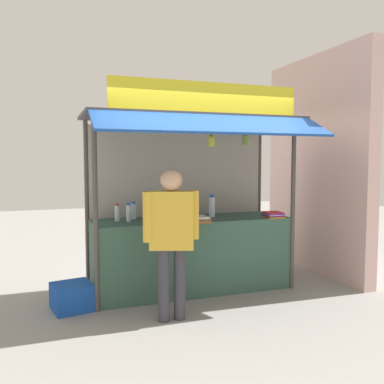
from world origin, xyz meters
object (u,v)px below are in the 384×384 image
Objects in this scene: plastic_crate at (72,297)px; magazine_stack_mid_right at (179,218)px; water_bottle_far_right at (212,206)px; water_bottle_far_left at (134,211)px; water_bottle_front_left at (129,213)px; water_bottle_right at (117,213)px; magazine_stack_center at (273,215)px; magazine_stack_back_right at (198,219)px; banana_bunch_rightmost at (245,140)px; vendor_person at (171,230)px; banana_bunch_leftmost at (211,141)px.

magazine_stack_mid_right is at bearing 6.85° from plastic_crate.
magazine_stack_mid_right is 1.59m from plastic_crate.
water_bottle_far_right is 1.05m from water_bottle_far_left.
water_bottle_front_left reaches higher than magazine_stack_mid_right.
water_bottle_right is at bearing 167.33° from magazine_stack_mid_right.
magazine_stack_back_right is (-1.08, -0.03, -0.00)m from magazine_stack_center.
banana_bunch_rightmost is at bearing -28.97° from water_bottle_far_left.
magazine_stack_mid_right is at bearing 127.00° from magazine_stack_back_right.
banana_bunch_rightmost is at bearing -69.35° from water_bottle_far_right.
banana_bunch_rightmost reaches higher than vendor_person.
water_bottle_far_right is at bearing 47.95° from magazine_stack_back_right.
water_bottle_far_left reaches higher than water_bottle_right.
water_bottle_right is (-0.13, 0.06, -0.01)m from water_bottle_front_left.
water_bottle_front_left is 0.54× the size of plastic_crate.
plastic_crate is (-1.62, 0.26, -1.80)m from banana_bunch_leftmost.
magazine_stack_center is 2.75m from plastic_crate.
banana_bunch_rightmost is at bearing -0.15° from banana_bunch_leftmost.
water_bottle_front_left is at bearing 170.11° from magazine_stack_mid_right.
banana_bunch_rightmost reaches higher than magazine_stack_mid_right.
banana_bunch_leftmost is (0.27, -0.42, 0.97)m from magazine_stack_mid_right.
water_bottle_far_left is at bearing 27.82° from plastic_crate.
magazine_stack_back_right is 0.29m from magazine_stack_mid_right.
vendor_person reaches higher than water_bottle_far_left.
water_bottle_front_left reaches higher than water_bottle_right.
water_bottle_far_right is at bearing -1.64° from water_bottle_right.
water_bottle_far_left is 0.19m from water_bottle_front_left.
magazine_stack_back_right is (0.71, -0.50, -0.07)m from water_bottle_far_left.
magazine_stack_mid_right is 0.17× the size of vendor_person.
plastic_crate is (-0.99, 0.69, -0.83)m from vendor_person.
vendor_person is (-0.87, -0.99, -0.12)m from water_bottle_far_right.
water_bottle_far_right reaches higher than water_bottle_front_left.
water_bottle_far_right is 1.19× the size of banana_bunch_rightmost.
water_bottle_front_left is at bearing -24.81° from water_bottle_right.
water_bottle_far_right is at bearing 110.65° from banana_bunch_rightmost.
water_bottle_far_right is 1.28m from water_bottle_right.
water_bottle_far_left is at bearing 165.09° from magazine_stack_center.
magazine_stack_center is at bearing -140.09° from vendor_person.
water_bottle_far_right reaches higher than magazine_stack_mid_right.
magazine_stack_center is (1.79, -0.48, -0.07)m from water_bottle_far_left.
water_bottle_far_left is 0.60m from magazine_stack_mid_right.
banana_bunch_rightmost reaches higher than magazine_stack_center.
vendor_person is (0.27, -0.96, -0.08)m from water_bottle_front_left.
vendor_person reaches higher than water_bottle_front_left.
banana_bunch_rightmost is at bearing -7.15° from plastic_crate.
banana_bunch_leftmost is 1.24m from vendor_person.
magazine_stack_center reaches higher than magazine_stack_back_right.
water_bottle_right is (-1.27, 0.04, -0.04)m from water_bottle_far_right.
banana_bunch_rightmost is (0.21, -0.56, 0.88)m from water_bottle_far_right.
banana_bunch_rightmost reaches higher than water_bottle_right.
water_bottle_front_left is 1.05× the size of water_bottle_right.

